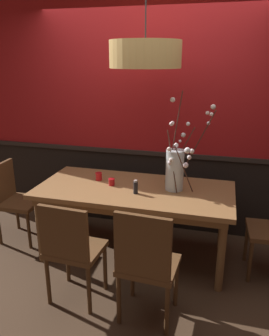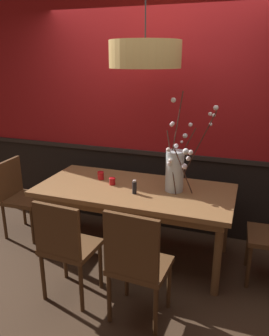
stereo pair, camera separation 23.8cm
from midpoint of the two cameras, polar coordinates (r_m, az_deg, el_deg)
ground_plane at (r=3.68m, az=1.91°, el=-14.41°), size 24.00×24.00×0.00m
back_wall at (r=3.86m, az=5.52°, el=9.02°), size 5.08×0.14×2.76m
dining_table at (r=3.36m, az=2.03°, el=-4.75°), size 1.94×0.91×0.75m
chair_head_west_end at (r=4.03m, az=-17.40°, el=-4.22°), size 0.44×0.44×0.89m
chair_near_side_left at (r=2.85m, az=-9.28°, el=-12.80°), size 0.46×0.41×0.92m
chair_near_side_right at (r=2.59m, az=3.06°, el=-15.74°), size 0.46×0.41×0.97m
vase_with_blossoms at (r=3.24m, az=9.16°, el=-0.30°), size 0.48×0.57×0.95m
candle_holder_nearer_center at (r=3.40m, az=-1.82°, el=-2.29°), size 0.07×0.07×0.07m
candle_holder_nearer_edge at (r=3.56m, az=-3.90°, el=-1.30°), size 0.07×0.07×0.08m
condiment_bottle at (r=3.17m, az=2.14°, el=-3.33°), size 0.04×0.04×0.14m
pendant_lamp at (r=3.07m, az=4.20°, el=18.81°), size 0.63×0.63×0.86m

